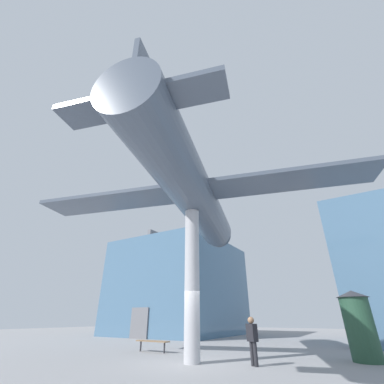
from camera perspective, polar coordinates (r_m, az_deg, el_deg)
ground_plane at (r=11.36m, az=0.00°, el=-33.87°), size 80.00×80.00×0.00m
glass_pavilion_left at (r=28.84m, az=-2.73°, el=-20.56°), size 10.67×11.77×9.23m
support_pylon_central at (r=11.35m, az=0.00°, el=-18.63°), size 0.63×0.63×6.02m
suspended_airplane at (r=12.74m, az=0.26°, el=-0.38°), size 16.18×14.66×3.33m
visitor_person at (r=10.92m, az=13.27°, el=-28.93°), size 0.46×0.40×1.56m
plaza_bench at (r=14.94m, az=-8.77°, el=-30.05°), size 1.87×0.40×0.50m
info_kiosk at (r=13.28m, az=33.13°, el=-23.30°), size 1.24×1.24×2.55m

